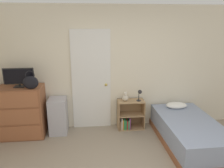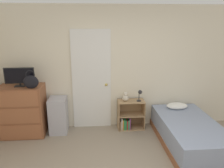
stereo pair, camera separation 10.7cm
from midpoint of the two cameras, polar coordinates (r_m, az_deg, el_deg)
The scene contains 10 objects.
wall_back at distance 4.57m, azimuth -0.04°, elevation 4.11°, with size 10.00×0.06×2.55m.
door_closed at distance 4.55m, azimuth -6.11°, elevation 0.92°, with size 0.80×0.09×2.08m.
dresser at distance 4.68m, azimuth -22.99°, elevation -6.69°, with size 0.84×0.52×1.02m.
tv at distance 4.47m, azimuth -23.82°, elevation 1.65°, with size 0.56×0.16×0.36m.
handbag at distance 4.26m, azimuth -21.17°, elevation 0.44°, with size 0.28×0.10×0.35m.
storage_bin at distance 4.63m, azimuth -14.51°, elevation -8.04°, with size 0.35×0.40×0.73m.
bookshelf at distance 4.73m, azimuth 3.75°, elevation -8.50°, with size 0.56×0.32×0.62m.
teddy_bear at distance 4.55m, azimuth 2.83°, elevation -3.38°, with size 0.13×0.13×0.20m.
desk_lamp at distance 4.54m, azimuth 6.57°, elevation -2.43°, with size 0.11×0.10×0.24m.
bed at distance 4.38m, azimuth 18.73°, elevation -11.76°, with size 0.99×1.84×0.58m.
Camera 1 is at (-0.53, -2.14, 2.19)m, focal length 35.00 mm.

